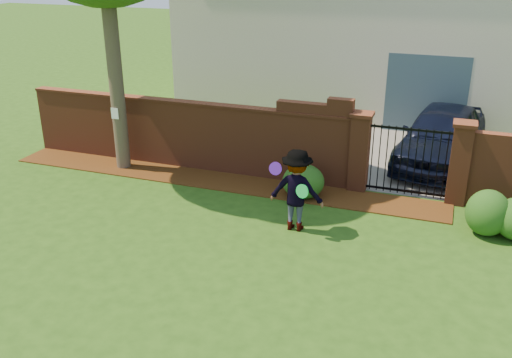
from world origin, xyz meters
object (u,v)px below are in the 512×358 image
(frisbee_purple, at_px, (275,169))
(car, at_px, (439,139))
(man, at_px, (296,191))
(frisbee_green, at_px, (302,191))

(frisbee_purple, bearing_deg, car, 58.78)
(frisbee_purple, bearing_deg, man, 17.29)
(car, distance_m, man, 5.29)
(car, xyz_separation_m, frisbee_purple, (-2.90, -4.78, 0.56))
(man, xyz_separation_m, frisbee_purple, (-0.39, -0.12, 0.47))
(frisbee_green, bearing_deg, man, 127.04)
(frisbee_purple, bearing_deg, frisbee_green, -13.38)
(car, distance_m, frisbee_purple, 5.62)
(frisbee_purple, height_order, frisbee_green, frisbee_purple)
(frisbee_green, bearing_deg, car, 64.89)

